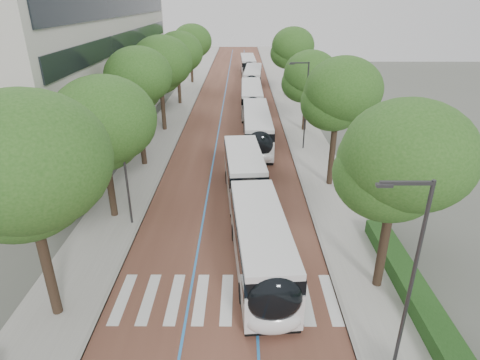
% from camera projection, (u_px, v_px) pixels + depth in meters
% --- Properties ---
extents(ground, '(160.00, 160.00, 0.00)m').
position_uv_depth(ground, '(222.00, 314.00, 18.37)').
color(ground, '#51544C').
rests_on(ground, ground).
extents(road, '(11.00, 140.00, 0.02)m').
position_uv_depth(road, '(235.00, 104.00, 54.77)').
color(road, brown).
rests_on(road, ground).
extents(sidewalk_left, '(4.00, 140.00, 0.12)m').
position_uv_depth(sidewalk_left, '(180.00, 103.00, 54.77)').
color(sidewalk_left, gray).
rests_on(sidewalk_left, ground).
extents(sidewalk_right, '(4.00, 140.00, 0.12)m').
position_uv_depth(sidewalk_right, '(290.00, 103.00, 54.72)').
color(sidewalk_right, gray).
rests_on(sidewalk_right, ground).
extents(kerb_left, '(0.20, 140.00, 0.14)m').
position_uv_depth(kerb_left, '(194.00, 103.00, 54.76)').
color(kerb_left, gray).
rests_on(kerb_left, ground).
extents(kerb_right, '(0.20, 140.00, 0.14)m').
position_uv_depth(kerb_right, '(276.00, 103.00, 54.73)').
color(kerb_right, gray).
rests_on(kerb_right, ground).
extents(zebra_crossing, '(10.55, 3.60, 0.01)m').
position_uv_depth(zebra_crossing, '(227.00, 298.00, 19.26)').
color(zebra_crossing, silver).
rests_on(zebra_crossing, ground).
extents(lane_line_left, '(0.12, 126.00, 0.01)m').
position_uv_depth(lane_line_left, '(223.00, 104.00, 54.77)').
color(lane_line_left, blue).
rests_on(lane_line_left, road).
extents(lane_line_right, '(0.12, 126.00, 0.01)m').
position_uv_depth(lane_line_right, '(247.00, 104.00, 54.76)').
color(lane_line_right, blue).
rests_on(lane_line_right, road).
extents(office_building, '(18.11, 40.00, 14.00)m').
position_uv_depth(office_building, '(43.00, 64.00, 41.01)').
color(office_building, '#AFABA2').
rests_on(office_building, ground).
extents(hedge, '(1.20, 14.00, 0.80)m').
position_uv_depth(hedge, '(422.00, 305.00, 18.12)').
color(hedge, '#1A3B14').
rests_on(hedge, sidewalk_right).
extents(streetlight_near, '(1.82, 0.20, 8.00)m').
position_uv_depth(streetlight_near, '(409.00, 268.00, 13.62)').
color(streetlight_near, '#333235').
rests_on(streetlight_near, sidewalk_right).
extents(streetlight_far, '(1.82, 0.20, 8.00)m').
position_uv_depth(streetlight_far, '(304.00, 99.00, 36.37)').
color(streetlight_far, '#333235').
rests_on(streetlight_far, sidewalk_right).
extents(lamp_post_left, '(0.14, 0.14, 8.00)m').
position_uv_depth(lamp_post_left, '(125.00, 164.00, 23.96)').
color(lamp_post_left, '#333235').
rests_on(lamp_post_left, sidewalk_left).
extents(trees_left, '(6.44, 61.40, 9.73)m').
position_uv_depth(trees_left, '(156.00, 73.00, 39.21)').
color(trees_left, black).
rests_on(trees_left, ground).
extents(trees_right, '(5.87, 47.78, 9.12)m').
position_uv_depth(trees_right, '(316.00, 80.00, 36.42)').
color(trees_right, black).
rests_on(trees_right, ground).
extents(lead_bus, '(4.03, 18.54, 3.20)m').
position_uv_depth(lead_bus, '(252.00, 209.00, 24.06)').
color(lead_bus, black).
rests_on(lead_bus, ground).
extents(bus_queued_0, '(2.62, 12.42, 3.20)m').
position_uv_depth(bus_queued_0, '(257.00, 129.00, 38.75)').
color(bus_queued_0, silver).
rests_on(bus_queued_0, ground).
extents(bus_queued_1, '(2.58, 12.41, 3.20)m').
position_uv_depth(bus_queued_1, '(252.00, 99.00, 50.30)').
color(bus_queued_1, silver).
rests_on(bus_queued_1, ground).
extents(bus_queued_2, '(3.25, 12.52, 3.20)m').
position_uv_depth(bus_queued_2, '(253.00, 79.00, 62.68)').
color(bus_queued_2, silver).
rests_on(bus_queued_2, ground).
extents(bus_queued_3, '(2.83, 12.46, 3.20)m').
position_uv_depth(bus_queued_3, '(248.00, 66.00, 74.96)').
color(bus_queued_3, silver).
rests_on(bus_queued_3, ground).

